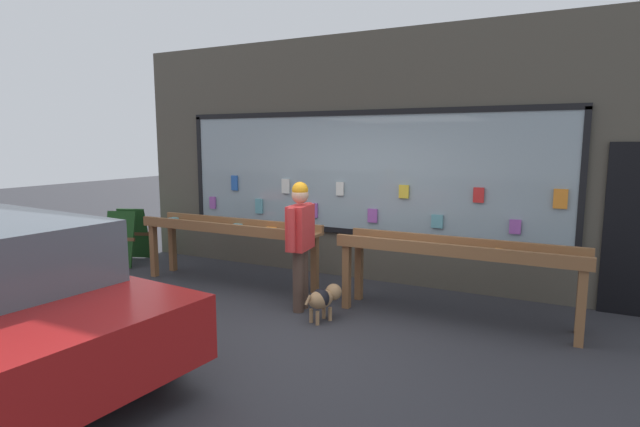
{
  "coord_description": "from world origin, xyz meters",
  "views": [
    {
      "loc": [
        2.82,
        -4.66,
        2.11
      ],
      "look_at": [
        -0.05,
        0.94,
        1.19
      ],
      "focal_mm": 28.0,
      "sensor_mm": 36.0,
      "label": 1
    }
  ],
  "objects": [
    {
      "name": "display_table_right",
      "position": [
        1.65,
        1.14,
        0.77
      ],
      "size": [
        2.84,
        0.57,
        0.96
      ],
      "color": "brown",
      "rests_on": "ground_plane"
    },
    {
      "name": "ground_plane",
      "position": [
        0.0,
        0.0,
        0.0
      ],
      "size": [
        40.0,
        40.0,
        0.0
      ],
      "primitive_type": "plane",
      "color": "#2D2D33"
    },
    {
      "name": "small_dog",
      "position": [
        0.28,
        0.4,
        0.28
      ],
      "size": [
        0.33,
        0.53,
        0.41
      ],
      "rotation": [
        0.0,
        0.0,
        1.22
      ],
      "color": "#99724C",
      "rests_on": "ground_plane"
    },
    {
      "name": "shopfront_facade",
      "position": [
        0.04,
        2.39,
        1.82
      ],
      "size": [
        8.29,
        0.29,
        3.68
      ],
      "color": "#4C473D",
      "rests_on": "ground_plane"
    },
    {
      "name": "display_table_left",
      "position": [
        -1.65,
        1.15,
        0.77
      ],
      "size": [
        2.84,
        0.58,
        0.96
      ],
      "color": "brown",
      "rests_on": "ground_plane"
    },
    {
      "name": "person_browsing",
      "position": [
        -0.15,
        0.62,
        0.94
      ],
      "size": [
        0.27,
        0.64,
        1.62
      ],
      "rotation": [
        0.0,
        0.0,
        1.7
      ],
      "color": "#4C382D",
      "rests_on": "ground_plane"
    },
    {
      "name": "sandwich_board_sign",
      "position": [
        -4.01,
        1.37,
        0.48
      ],
      "size": [
        0.75,
        0.94,
        0.92
      ],
      "rotation": [
        0.0,
        0.0,
        0.35
      ],
      "color": "#193F19",
      "rests_on": "ground_plane"
    }
  ]
}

